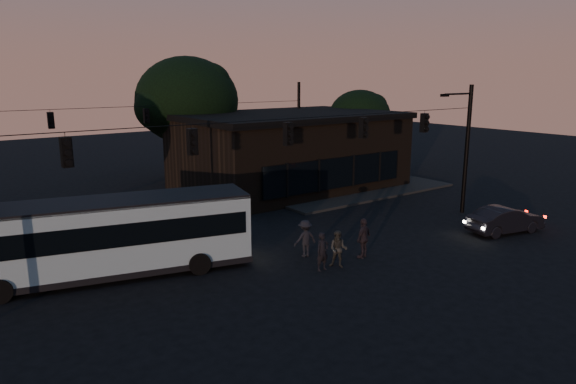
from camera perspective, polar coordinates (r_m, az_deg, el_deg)
ground at (r=20.49m, az=6.80°, el=-10.22°), size 120.00×120.00×0.00m
sidewalk_far_right at (r=38.13m, az=5.51°, el=0.75°), size 14.00×10.00×0.15m
building at (r=37.29m, az=0.12°, el=4.65°), size 15.40×10.41×5.40m
tree_behind at (r=39.53m, az=-11.15°, el=9.95°), size 7.60×7.60×9.43m
tree_right at (r=44.46m, az=7.96°, el=8.34°), size 5.20×5.20×6.86m
signal_rig_near at (r=22.22m, az=0.00°, el=3.64°), size 26.24×0.30×7.50m
signal_rig_far at (r=36.26m, az=-15.36°, el=6.35°), size 26.24×0.30×7.50m
bus at (r=21.88m, az=-19.25°, el=-4.41°), size 11.54×5.27×3.17m
car at (r=28.95m, az=23.01°, el=-2.85°), size 4.39×2.36×1.37m
pedestrian_a at (r=21.58m, az=3.86°, el=-6.60°), size 0.61×0.41×1.65m
pedestrian_b at (r=21.97m, az=5.61°, el=-6.33°), size 0.96×0.99×1.61m
pedestrian_c at (r=23.22m, az=8.39°, el=-5.07°), size 1.15×0.74×1.82m
pedestrian_d at (r=23.15m, az=1.92°, el=-5.17°), size 1.17×0.77×1.69m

